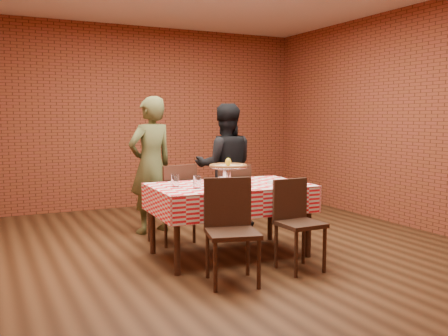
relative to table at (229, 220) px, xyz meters
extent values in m
plane|color=black|center=(0.01, 0.23, -0.38)|extent=(6.00, 6.00, 0.00)
plane|color=brown|center=(0.01, 3.23, 1.08)|extent=(5.50, 0.00, 5.50)
cube|color=#352115|center=(0.00, 0.00, 0.00)|extent=(1.63, 1.01, 0.75)
cylinder|color=beige|center=(0.00, 0.02, 0.57)|extent=(0.53, 0.53, 0.03)
ellipsoid|color=gold|center=(0.00, 0.02, 0.62)|extent=(0.09, 0.09, 0.08)
cylinder|color=white|center=(-0.42, -0.11, 0.45)|extent=(0.08, 0.08, 0.13)
cylinder|color=white|center=(-0.57, 0.09, 0.45)|extent=(0.08, 0.08, 0.13)
cylinder|color=white|center=(0.49, -0.11, 0.39)|extent=(0.18, 0.18, 0.01)
cube|color=white|center=(0.55, -0.21, 0.39)|extent=(0.06, 0.05, 0.00)
cube|color=white|center=(0.59, -0.18, 0.39)|extent=(0.06, 0.05, 0.00)
cube|color=silver|center=(0.10, 0.33, 0.46)|extent=(0.13, 0.11, 0.16)
imported|color=#484C28|center=(-0.42, 1.37, 0.48)|extent=(0.72, 0.57, 1.72)
imported|color=black|center=(0.54, 1.19, 0.44)|extent=(0.95, 0.84, 1.63)
camera|label=1|loc=(-2.31, -4.58, 1.10)|focal=39.66mm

